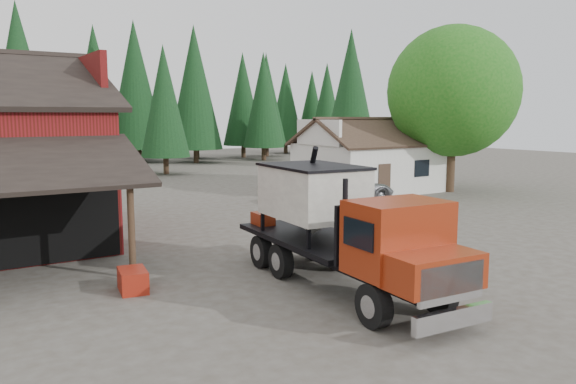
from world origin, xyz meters
TOP-DOWN VIEW (x-y plane):
  - ground at (0.00, 0.00)m, footprint 120.00×120.00m
  - farmhouse at (13.00, 13.00)m, footprint 8.60×6.42m
  - deciduous_tree at (17.01, 9.97)m, footprint 8.00×8.00m
  - conifer_backdrop at (0.00, 42.00)m, footprint 76.00×16.00m
  - near_pine_b at (6.00, 30.00)m, footprint 3.96×3.96m
  - near_pine_c at (22.00, 26.00)m, footprint 4.84×4.84m
  - near_pine_d at (-4.00, 34.00)m, footprint 5.28×5.28m
  - feed_truck at (-1.11, -1.99)m, footprint 2.89×8.62m
  - silver_car at (8.52, 10.00)m, footprint 6.04×3.38m
  - equip_box at (-6.00, 0.85)m, footprint 0.87×1.20m

SIDE VIEW (x-z plane):
  - ground at x=0.00m, z-range 0.00..0.00m
  - conifer_backdrop at x=0.00m, z-range -8.00..8.00m
  - equip_box at x=-6.00m, z-range 0.00..0.60m
  - silver_car at x=8.52m, z-range 0.00..1.60m
  - farmhouse at x=13.00m, z-range -0.66..3.99m
  - feed_truck at x=-1.11m, z-range -0.12..3.70m
  - near_pine_b at x=6.00m, z-range 0.69..11.09m
  - deciduous_tree at x=17.01m, z-range 0.81..11.01m
  - near_pine_c at x=22.00m, z-range 0.69..13.09m
  - near_pine_d at x=-4.00m, z-range 0.69..14.09m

